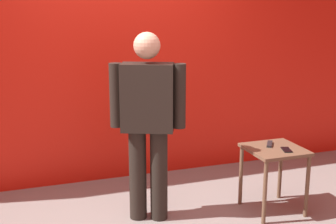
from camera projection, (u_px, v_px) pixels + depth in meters
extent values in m
cube|color=red|center=(117.00, 51.00, 4.70)|extent=(5.81, 0.12, 2.77)
cylinder|color=black|center=(138.00, 175.00, 3.93)|extent=(0.20, 0.20, 0.81)
cylinder|color=black|center=(159.00, 175.00, 3.92)|extent=(0.20, 0.20, 0.81)
cube|color=black|center=(147.00, 97.00, 3.76)|extent=(0.49, 0.37, 0.58)
cube|color=#2D4784|center=(149.00, 92.00, 3.87)|extent=(0.12, 0.06, 0.48)
cube|color=#B2333D|center=(149.00, 93.00, 3.88)|extent=(0.04, 0.02, 0.44)
cylinder|color=black|center=(116.00, 95.00, 3.78)|extent=(0.14, 0.14, 0.55)
cylinder|color=black|center=(179.00, 96.00, 3.74)|extent=(0.14, 0.14, 0.55)
sphere|color=tan|center=(147.00, 46.00, 3.66)|extent=(0.22, 0.22, 0.22)
cube|color=brown|center=(275.00, 149.00, 4.03)|extent=(0.49, 0.49, 0.03)
cylinder|color=brown|center=(265.00, 193.00, 3.83)|extent=(0.04, 0.04, 0.57)
cylinder|color=brown|center=(307.00, 187.00, 3.97)|extent=(0.04, 0.04, 0.57)
cylinder|color=brown|center=(241.00, 176.00, 4.23)|extent=(0.04, 0.04, 0.57)
cylinder|color=brown|center=(280.00, 170.00, 4.36)|extent=(0.04, 0.04, 0.57)
cube|color=black|center=(286.00, 150.00, 3.96)|extent=(0.11, 0.16, 0.01)
cube|color=black|center=(270.00, 144.00, 4.10)|extent=(0.13, 0.16, 0.02)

